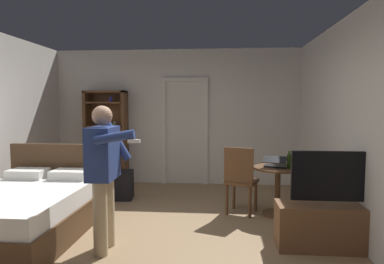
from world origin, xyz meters
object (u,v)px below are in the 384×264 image
object	(u,v)px
bed	(25,210)
side_table	(278,182)
bottle_on_table	(289,161)
tv_flatscreen	(333,221)
person_blue_shirt	(104,168)
laptop	(276,164)
suitcase_dark	(119,185)
bookshelf	(107,134)
wooden_chair	(240,178)

from	to	relation	value
bed	side_table	size ratio (longest dim) A/B	2.83
side_table	bottle_on_table	world-z (taller)	bottle_on_table
tv_flatscreen	person_blue_shirt	distance (m)	2.58
tv_flatscreen	laptop	bearing A→B (deg)	112.80
person_blue_shirt	suitcase_dark	bearing A→B (deg)	103.01
side_table	bottle_on_table	size ratio (longest dim) A/B	2.88
side_table	suitcase_dark	xyz separation A→B (m)	(-2.54, 0.61, -0.24)
bookshelf	suitcase_dark	bearing A→B (deg)	-62.07
laptop	bottle_on_table	distance (m)	0.19
laptop	suitcase_dark	bearing A→B (deg)	165.36
bed	bottle_on_table	distance (m)	3.52
bookshelf	side_table	size ratio (longest dim) A/B	2.66
laptop	wooden_chair	xyz separation A→B (m)	(-0.50, -0.01, -0.21)
bed	wooden_chair	bearing A→B (deg)	20.29
person_blue_shirt	tv_flatscreen	bearing A→B (deg)	5.72
wooden_chair	suitcase_dark	distance (m)	2.13
bed	bookshelf	bearing A→B (deg)	87.77
bottle_on_table	wooden_chair	xyz separation A→B (m)	(-0.68, 0.03, -0.26)
laptop	person_blue_shirt	world-z (taller)	person_blue_shirt
wooden_chair	suitcase_dark	xyz separation A→B (m)	(-2.00, 0.66, -0.31)
bookshelf	bottle_on_table	distance (m)	3.69
bed	person_blue_shirt	bearing A→B (deg)	-17.36
side_table	laptop	size ratio (longest dim) A/B	1.74
laptop	wooden_chair	bearing A→B (deg)	-179.18
tv_flatscreen	wooden_chair	world-z (taller)	tv_flatscreen
tv_flatscreen	suitcase_dark	distance (m)	3.44
laptop	bed	bearing A→B (deg)	-162.57
tv_flatscreen	bottle_on_table	world-z (taller)	tv_flatscreen
bookshelf	suitcase_dark	size ratio (longest dim) A/B	3.90
side_table	wooden_chair	distance (m)	0.54
bottle_on_table	wooden_chair	bearing A→B (deg)	177.34
laptop	wooden_chair	size ratio (longest dim) A/B	0.41
side_table	suitcase_dark	world-z (taller)	side_table
bottle_on_table	person_blue_shirt	distance (m)	2.58
tv_flatscreen	bottle_on_table	bearing A→B (deg)	104.76
bookshelf	side_table	distance (m)	3.56
laptop	wooden_chair	distance (m)	0.54
laptop	suitcase_dark	xyz separation A→B (m)	(-2.50, 0.65, -0.51)
wooden_chair	person_blue_shirt	world-z (taller)	person_blue_shirt
bottle_on_table	wooden_chair	size ratio (longest dim) A/B	0.25
bottle_on_table	bookshelf	bearing A→B (deg)	151.60
bookshelf	side_table	world-z (taller)	bookshelf
bottle_on_table	side_table	bearing A→B (deg)	150.26
laptop	bottle_on_table	xyz separation A→B (m)	(0.18, -0.04, 0.05)
suitcase_dark	bed	bearing A→B (deg)	-118.69
side_table	wooden_chair	xyz separation A→B (m)	(-0.54, -0.05, 0.07)
side_table	laptop	bearing A→B (deg)	-135.61
bottle_on_table	person_blue_shirt	size ratio (longest dim) A/B	0.15
bed	wooden_chair	size ratio (longest dim) A/B	2.01
tv_flatscreen	bottle_on_table	size ratio (longest dim) A/B	5.04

